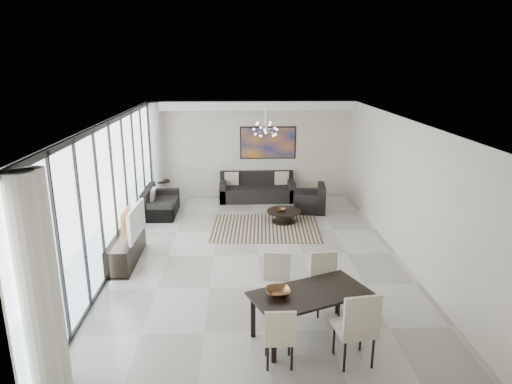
{
  "coord_description": "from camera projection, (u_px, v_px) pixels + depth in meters",
  "views": [
    {
      "loc": [
        -0.42,
        -9.03,
        4.02
      ],
      "look_at": [
        -0.02,
        0.56,
        1.25
      ],
      "focal_mm": 32.0,
      "sensor_mm": 36.0,
      "label": 1
    }
  ],
  "objects": [
    {
      "name": "tv_console",
      "position": [
        125.0,
        249.0,
        9.43
      ],
      "size": [
        0.5,
        1.76,
        0.55
      ],
      "primitive_type": "cube",
      "color": "black",
      "rests_on": "floor"
    },
    {
      "name": "chandelier",
      "position": [
        265.0,
        129.0,
        11.56
      ],
      "size": [
        0.66,
        0.66,
        0.71
      ],
      "color": "silver",
      "rests_on": "room_shell"
    },
    {
      "name": "rug",
      "position": [
        266.0,
        228.0,
        11.37
      ],
      "size": [
        2.75,
        2.18,
        0.01
      ],
      "primitive_type": "cube",
      "rotation": [
        0.0,
        0.0,
        -0.06
      ],
      "color": "black",
      "rests_on": "floor"
    },
    {
      "name": "dining_chair_sw",
      "position": [
        280.0,
        334.0,
        6.08
      ],
      "size": [
        0.42,
        0.42,
        0.9
      ],
      "color": "beige",
      "rests_on": "floor"
    },
    {
      "name": "side_table",
      "position": [
        163.0,
        187.0,
        13.57
      ],
      "size": [
        0.44,
        0.44,
        0.6
      ],
      "color": "black",
      "rests_on": "floor"
    },
    {
      "name": "room_shell",
      "position": [
        280.0,
        190.0,
        9.42
      ],
      "size": [
        6.0,
        9.0,
        2.9
      ],
      "color": "#A8A39B",
      "rests_on": "ground"
    },
    {
      "name": "soffit",
      "position": [
        251.0,
        106.0,
        13.16
      ],
      "size": [
        5.98,
        0.4,
        0.26
      ],
      "primitive_type": "cube",
      "color": "white",
      "rests_on": "room_shell"
    },
    {
      "name": "bowl_dining",
      "position": [
        278.0,
        292.0,
        6.67
      ],
      "size": [
        0.39,
        0.39,
        0.09
      ],
      "primitive_type": "imported",
      "rotation": [
        0.0,
        0.0,
        0.09
      ],
      "color": "brown",
      "rests_on": "dining_table"
    },
    {
      "name": "dining_chair_se",
      "position": [
        358.0,
        324.0,
        6.07
      ],
      "size": [
        0.58,
        0.58,
        1.11
      ],
      "color": "beige",
      "rests_on": "floor"
    },
    {
      "name": "sofa_main",
      "position": [
        257.0,
        191.0,
        13.64
      ],
      "size": [
        2.21,
        0.91,
        0.8
      ],
      "color": "black",
      "rests_on": "floor"
    },
    {
      "name": "window_wall",
      "position": [
        118.0,
        191.0,
        9.28
      ],
      "size": [
        0.37,
        8.95,
        2.9
      ],
      "color": "silver",
      "rests_on": "floor"
    },
    {
      "name": "bowl_coffee",
      "position": [
        281.0,
        210.0,
        11.65
      ],
      "size": [
        0.26,
        0.26,
        0.08
      ],
      "primitive_type": "imported",
      "rotation": [
        0.0,
        0.0,
        0.05
      ],
      "color": "brown",
      "rests_on": "coffee_table"
    },
    {
      "name": "television",
      "position": [
        131.0,
        221.0,
        9.26
      ],
      "size": [
        0.2,
        1.14,
        0.65
      ],
      "primitive_type": "imported",
      "rotation": [
        0.0,
        0.0,
        1.53
      ],
      "color": "gray",
      "rests_on": "tv_console"
    },
    {
      "name": "dining_chair_nw",
      "position": [
        277.0,
        278.0,
        7.56
      ],
      "size": [
        0.49,
        0.49,
        0.96
      ],
      "color": "beige",
      "rests_on": "floor"
    },
    {
      "name": "dining_chair_ne",
      "position": [
        325.0,
        278.0,
        7.54
      ],
      "size": [
        0.49,
        0.49,
        0.98
      ],
      "color": "beige",
      "rests_on": "floor"
    },
    {
      "name": "coffee_table",
      "position": [
        284.0,
        216.0,
        11.75
      ],
      "size": [
        0.89,
        0.89,
        0.31
      ],
      "color": "black",
      "rests_on": "floor"
    },
    {
      "name": "dining_table",
      "position": [
        310.0,
        298.0,
        6.77
      ],
      "size": [
        1.93,
        1.48,
        0.72
      ],
      "color": "black",
      "rests_on": "floor"
    },
    {
      "name": "painting",
      "position": [
        268.0,
        143.0,
        13.65
      ],
      "size": [
        1.68,
        0.04,
        0.98
      ],
      "primitive_type": "cube",
      "color": "#C46E1B",
      "rests_on": "room_shell"
    },
    {
      "name": "armchair",
      "position": [
        310.0,
        202.0,
        12.61
      ],
      "size": [
        0.93,
        0.97,
        0.75
      ],
      "color": "black",
      "rests_on": "floor"
    },
    {
      "name": "loveseat",
      "position": [
        160.0,
        205.0,
        12.33
      ],
      "size": [
        0.82,
        1.46,
        0.73
      ],
      "color": "black",
      "rests_on": "floor"
    }
  ]
}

